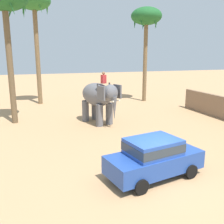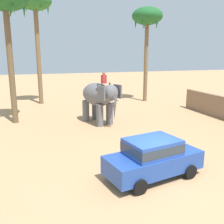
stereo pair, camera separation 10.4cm
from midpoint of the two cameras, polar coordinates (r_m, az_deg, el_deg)
ground_plane at (r=10.96m, az=9.74°, el=-14.82°), size 120.00×120.00×0.00m
car_sedan_foreground at (r=10.75m, az=9.18°, el=-9.91°), size 4.34×2.42×1.70m
elephant_with_mahout at (r=18.59m, az=-3.17°, el=3.40°), size 2.65×4.01×3.88m
palm_tree_behind_elephant at (r=20.15m, az=-23.32°, el=21.77°), size 3.20×3.20×9.76m
palm_tree_near_hut at (r=27.40m, az=-17.31°, el=21.98°), size 3.20×3.20×11.00m
palm_tree_left_of_road at (r=28.05m, az=7.67°, el=20.00°), size 3.20×3.20×9.83m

